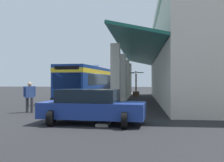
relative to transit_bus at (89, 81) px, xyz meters
The scene contains 6 objects.
ground 9.06m from the transit_bus, 79.88° to the left, with size 120.00×120.00×0.00m, color #262628.
curb_strip 3.85m from the transit_bus, 91.09° to the left, with size 28.27×0.50×0.12m, color #9E998E.
transit_bus is the anchor object (origin of this frame).
parked_sedan_blue 13.66m from the transit_bus, 12.11° to the left, with size 2.69×4.54×1.47m.
pedestrian 9.97m from the transit_bus, ahead, with size 0.52×0.57×1.76m.
potted_palm 7.36m from the transit_bus, 143.31° to the left, with size 1.86×1.70×2.98m.
Camera 1 is at (22.58, 4.24, 1.82)m, focal length 41.43 mm.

